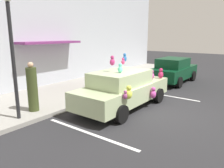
{
  "coord_description": "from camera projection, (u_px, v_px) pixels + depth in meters",
  "views": [
    {
      "loc": [
        -7.43,
        -3.28,
        2.94
      ],
      "look_at": [
        -0.22,
        2.15,
        0.9
      ],
      "focal_mm": 34.89,
      "sensor_mm": 36.0,
      "label": 1
    }
  ],
  "objects": [
    {
      "name": "plush_covered_car",
      "position": [
        123.0,
        88.0,
        8.89
      ],
      "size": [
        4.7,
        2.13,
        2.17
      ],
      "color": "#AEBF8F",
      "rests_on": "ground"
    },
    {
      "name": "pedestrian_near_shopfront",
      "position": [
        32.0,
        89.0,
        8.04
      ],
      "size": [
        0.38,
        0.38,
        1.84
      ],
      "color": "#38421F",
      "rests_on": "sidewalk"
    },
    {
      "name": "teddy_bear_on_sidewalk",
      "position": [
        110.0,
        81.0,
        12.12
      ],
      "size": [
        0.31,
        0.26,
        0.59
      ],
      "color": "beige",
      "rests_on": "sidewalk"
    },
    {
      "name": "ground_plane",
      "position": [
        160.0,
        113.0,
        8.37
      ],
      "size": [
        60.0,
        60.0,
        0.0
      ],
      "primitive_type": "plane",
      "color": "#262628"
    },
    {
      "name": "parking_stripe_rear",
      "position": [
        89.0,
        133.0,
        6.67
      ],
      "size": [
        0.12,
        3.6,
        0.01
      ],
      "primitive_type": "cube",
      "color": "silver",
      "rests_on": "ground"
    },
    {
      "name": "street_lamp_post",
      "position": [
        12.0,
        45.0,
        6.92
      ],
      "size": [
        0.28,
        0.28,
        4.06
      ],
      "color": "black",
      "rests_on": "sidewalk"
    },
    {
      "name": "parked_sedan_behind",
      "position": [
        173.0,
        70.0,
        13.61
      ],
      "size": [
        4.07,
        1.9,
        1.54
      ],
      "color": "#0A381E",
      "rests_on": "ground"
    },
    {
      "name": "storefront_building",
      "position": [
        41.0,
        30.0,
        11.86
      ],
      "size": [
        24.0,
        1.25,
        6.4
      ],
      "color": "#B2B7C1",
      "rests_on": "ground"
    },
    {
      "name": "parking_stripe_front",
      "position": [
        163.0,
        95.0,
        10.89
      ],
      "size": [
        0.12,
        3.6,
        0.01
      ],
      "primitive_type": "cube",
      "color": "silver",
      "rests_on": "ground"
    },
    {
      "name": "sidewalk",
      "position": [
        71.0,
        91.0,
        11.28
      ],
      "size": [
        24.0,
        4.0,
        0.15
      ],
      "primitive_type": "cube",
      "color": "gray",
      "rests_on": "ground"
    }
  ]
}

